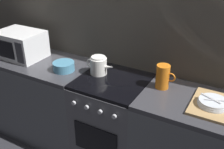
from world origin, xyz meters
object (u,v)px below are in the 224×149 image
at_px(microwave, 21,44).
at_px(pitcher, 163,77).
at_px(dish_pile, 213,104).
at_px(kettle, 99,65).
at_px(mixing_bowl, 64,66).
at_px(stove_unit, 112,122).

bearing_deg(microwave, pitcher, 3.76).
xyz_separation_m(microwave, pitcher, (1.48, 0.10, -0.03)).
bearing_deg(dish_pile, pitcher, 168.28).
height_order(kettle, mixing_bowl, kettle).
height_order(kettle, dish_pile, kettle).
bearing_deg(dish_pile, microwave, -179.68).
height_order(mixing_bowl, pitcher, pitcher).
relative_size(kettle, mixing_bowl, 1.42).
bearing_deg(mixing_bowl, pitcher, 8.74).
distance_m(microwave, mixing_bowl, 0.59).
bearing_deg(stove_unit, dish_pile, -0.20).
bearing_deg(mixing_bowl, microwave, 175.84).
distance_m(stove_unit, kettle, 0.56).
bearing_deg(kettle, stove_unit, -14.98).
xyz_separation_m(microwave, dish_pile, (1.90, 0.01, -0.11)).
bearing_deg(kettle, mixing_bowl, -162.52).
xyz_separation_m(kettle, pitcher, (0.59, 0.04, 0.02)).
relative_size(stove_unit, mixing_bowl, 4.50).
xyz_separation_m(stove_unit, dish_pile, (0.84, -0.00, 0.47)).
bearing_deg(microwave, mixing_bowl, -4.16).
distance_m(kettle, dish_pile, 1.01).
bearing_deg(pitcher, mixing_bowl, -171.26).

